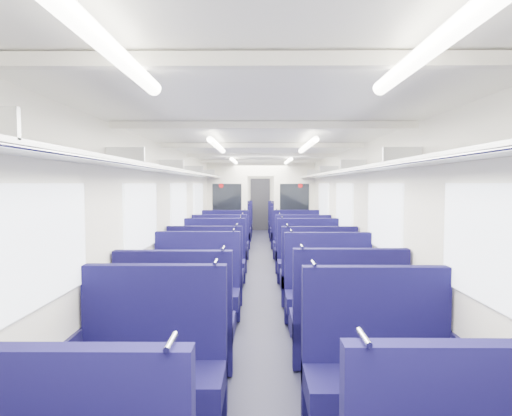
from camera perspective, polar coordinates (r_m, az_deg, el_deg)
floor at (r=8.04m, az=0.69°, el=-9.72°), size 2.80×18.00×0.01m
ceiling at (r=7.85m, az=0.70°, el=7.24°), size 2.80×18.00×0.01m
wall_left at (r=7.98m, az=-9.41°, el=-1.32°), size 0.02×18.00×2.35m
dado_left at (r=8.08m, az=-9.26°, el=-7.16°), size 0.03×17.90×0.70m
wall_right at (r=7.99m, az=10.79°, el=-1.32°), size 0.02×18.00×2.35m
dado_right at (r=8.09m, az=10.63°, el=-7.16°), size 0.03×17.90×0.70m
wall_far at (r=16.85m, az=0.56°, el=1.08°), size 2.80×0.02×2.35m
luggage_rack_left at (r=7.92m, az=-8.13°, el=4.44°), size 0.36×17.40×0.18m
luggage_rack_right at (r=7.93m, az=9.52°, el=4.43°), size 0.36×17.40×0.18m
windows at (r=7.39m, az=0.72°, el=0.28°), size 2.78×15.60×0.75m
ceiling_fittings at (r=7.59m, az=0.71°, el=6.92°), size 2.70×16.06×0.11m
end_door at (r=16.79m, az=0.56°, el=0.47°), size 0.75×0.06×2.00m
bulkhead at (r=11.29m, az=0.62°, el=0.33°), size 2.80×0.10×2.35m
seat_6 at (r=3.50m, az=-13.63°, el=-20.89°), size 1.09×0.60×1.22m
seat_7 at (r=3.46m, az=15.98°, el=-21.15°), size 1.09×0.60×1.22m
seat_8 at (r=4.41m, az=-10.36°, el=-15.68°), size 1.09×0.60×1.22m
seat_9 at (r=4.54m, az=11.83°, el=-15.12°), size 1.09×0.60×1.22m
seat_10 at (r=5.62m, az=-7.86°, el=-11.49°), size 1.09×0.60×1.22m
seat_11 at (r=5.54m, az=9.62°, el=-11.72°), size 1.09×0.60×1.22m
seat_12 at (r=6.60m, az=-6.57°, el=-9.26°), size 1.09×0.60×1.22m
seat_13 at (r=6.57m, az=8.11°, el=-9.34°), size 1.09×0.60×1.22m
seat_14 at (r=7.70m, az=-5.54°, el=-7.47°), size 1.09×0.60×1.22m
seat_15 at (r=7.70m, az=6.94°, el=-7.47°), size 1.09×0.60×1.22m
seat_16 at (r=8.88m, az=-4.72°, el=-6.03°), size 1.09×0.60×1.22m
seat_17 at (r=8.84m, az=6.09°, el=-6.08°), size 1.09×0.60×1.22m
seat_18 at (r=10.04m, az=-4.12°, el=-4.95°), size 1.09×0.60×1.22m
seat_19 at (r=10.13m, az=5.35°, el=-4.89°), size 1.09×0.60×1.22m
seat_20 at (r=11.95m, az=-3.38°, el=-3.64°), size 1.09×0.60×1.22m
seat_21 at (r=11.99m, az=4.58°, el=-3.63°), size 1.09×0.60×1.22m
seat_22 at (r=13.21m, az=-3.02°, el=-2.99°), size 1.09×0.60×1.22m
seat_23 at (r=13.26m, az=4.18°, el=-2.97°), size 1.09×0.60×1.22m
seat_24 at (r=14.46m, az=-2.72°, el=-2.45°), size 1.09×0.60×1.22m
seat_25 at (r=14.47m, az=3.87°, el=-2.45°), size 1.09×0.60×1.22m
seat_26 at (r=15.55m, az=-2.50°, el=-2.06°), size 1.09×0.60×1.22m
seat_27 at (r=15.44m, az=3.65°, el=-2.10°), size 1.09×0.60×1.22m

